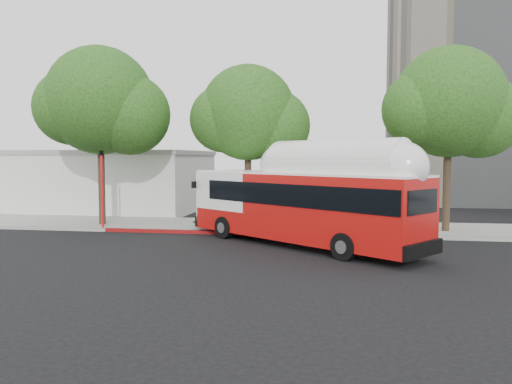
% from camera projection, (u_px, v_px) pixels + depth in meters
% --- Properties ---
extents(ground, '(120.00, 120.00, 0.00)m').
position_uv_depth(ground, '(247.00, 250.00, 20.45)').
color(ground, black).
rests_on(ground, ground).
extents(sidewalk, '(60.00, 5.00, 0.15)m').
position_uv_depth(sidewalk, '(268.00, 226.00, 26.85)').
color(sidewalk, gray).
rests_on(sidewalk, ground).
extents(curb_strip, '(60.00, 0.30, 0.15)m').
position_uv_depth(curb_strip, '(261.00, 234.00, 24.29)').
color(curb_strip, gray).
rests_on(curb_strip, ground).
extents(red_curb_segment, '(10.00, 0.32, 0.16)m').
position_uv_depth(red_curb_segment, '(201.00, 232.00, 24.76)').
color(red_curb_segment, maroon).
rests_on(red_curb_segment, ground).
extents(street_tree_left, '(6.67, 5.80, 9.74)m').
position_uv_depth(street_tree_left, '(109.00, 105.00, 26.80)').
color(street_tree_left, '#2D2116').
rests_on(street_tree_left, ground).
extents(street_tree_mid, '(5.75, 5.00, 8.62)m').
position_uv_depth(street_tree_mid, '(256.00, 117.00, 26.10)').
color(street_tree_mid, '#2D2116').
rests_on(street_tree_mid, ground).
extents(street_tree_right, '(6.21, 5.40, 9.18)m').
position_uv_depth(street_tree_right, '(458.00, 107.00, 24.31)').
color(street_tree_right, '#2D2116').
rests_on(street_tree_right, ground).
extents(apartment_tower, '(18.00, 18.00, 37.00)m').
position_uv_depth(apartment_tower, '(503.00, 0.00, 43.99)').
color(apartment_tower, gray).
rests_on(apartment_tower, ground).
extents(low_commercial_bldg, '(16.20, 10.20, 4.25)m').
position_uv_depth(low_commercial_bldg, '(91.00, 180.00, 36.28)').
color(low_commercial_bldg, silver).
rests_on(low_commercial_bldg, ground).
extents(transit_bus, '(10.94, 9.13, 3.61)m').
position_uv_depth(transit_bus, '(301.00, 207.00, 21.23)').
color(transit_bus, '#AB0E0B').
rests_on(transit_bus, ground).
extents(signal_pole, '(0.12, 0.39, 4.13)m').
position_uv_depth(signal_pole, '(102.00, 190.00, 25.72)').
color(signal_pole, red).
rests_on(signal_pole, ground).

